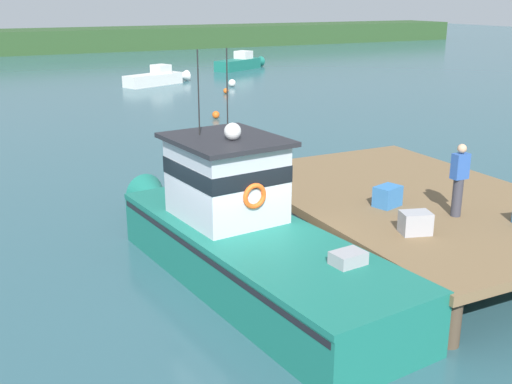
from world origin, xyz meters
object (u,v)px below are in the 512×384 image
object	(u,v)px
crate_single_by_cleat	(388,196)
crate_single_far	(270,168)
crate_stack_near_edge	(415,223)
deckhand_by_the_boat	(459,179)
mooring_buoy_inshore	(226,91)
main_fishing_boat	(242,234)
moored_boat_near_channel	(157,78)
mooring_buoy_channel_marker	(232,83)
mooring_buoy_spare_mooring	(216,115)
moored_boat_mid_harbor	(241,63)

from	to	relation	value
crate_single_by_cleat	crate_single_far	size ratio (longest dim) A/B	1.00
crate_single_by_cleat	crate_stack_near_edge	bearing A→B (deg)	-109.50
deckhand_by_the_boat	crate_single_by_cleat	bearing A→B (deg)	127.35
crate_stack_near_edge	mooring_buoy_inshore	bearing A→B (deg)	73.94
main_fishing_boat	deckhand_by_the_boat	world-z (taller)	main_fishing_boat
crate_stack_near_edge	crate_single_far	size ratio (longest dim) A/B	1.00
moored_boat_near_channel	mooring_buoy_channel_marker	world-z (taller)	moored_boat_near_channel
moored_boat_near_channel	mooring_buoy_inshore	world-z (taller)	moored_boat_near_channel
main_fishing_boat	mooring_buoy_inshore	bearing A→B (deg)	66.67
crate_single_by_cleat	mooring_buoy_inshore	world-z (taller)	crate_single_by_cleat
crate_stack_near_edge	mooring_buoy_channel_marker	bearing A→B (deg)	72.38
moored_boat_near_channel	mooring_buoy_spare_mooring	world-z (taller)	moored_boat_near_channel
mooring_buoy_channel_marker	mooring_buoy_inshore	distance (m)	3.10
mooring_buoy_channel_marker	moored_boat_mid_harbor	bearing A→B (deg)	61.45
crate_single_by_cleat	mooring_buoy_inshore	xyz separation A→B (m)	(7.13, 25.14, -1.27)
crate_single_by_cleat	mooring_buoy_spare_mooring	bearing A→B (deg)	79.60
crate_stack_near_edge	mooring_buoy_channel_marker	xyz separation A→B (m)	(9.35, 29.42, -1.18)
crate_single_far	moored_boat_mid_harbor	bearing A→B (deg)	65.86
moored_boat_near_channel	mooring_buoy_channel_marker	bearing A→B (deg)	-37.70
crate_single_by_cleat	mooring_buoy_channel_marker	distance (m)	29.14
moored_boat_near_channel	mooring_buoy_inshore	distance (m)	6.42
crate_single_by_cleat	mooring_buoy_inshore	size ratio (longest dim) A/B	1.79
main_fishing_boat	mooring_buoy_spare_mooring	xyz separation A→B (m)	(6.81, 17.34, -0.82)
moored_boat_near_channel	mooring_buoy_inshore	xyz separation A→B (m)	(2.56, -5.87, -0.30)
crate_single_by_cleat	mooring_buoy_channel_marker	bearing A→B (deg)	72.49
crate_single_by_cleat	mooring_buoy_spare_mooring	distance (m)	18.01
moored_boat_mid_harbor	mooring_buoy_spare_mooring	xyz separation A→B (m)	(-10.60, -19.44, -0.32)
main_fishing_boat	moored_boat_mid_harbor	size ratio (longest dim) A/B	1.76
deckhand_by_the_boat	moored_boat_near_channel	bearing A→B (deg)	83.57
deckhand_by_the_boat	mooring_buoy_inshore	xyz separation A→B (m)	(6.20, 26.36, -1.89)
moored_boat_near_channel	mooring_buoy_inshore	size ratio (longest dim) A/B	15.81
crate_single_far	mooring_buoy_spare_mooring	bearing A→B (deg)	72.49
main_fishing_boat	deckhand_by_the_boat	bearing A→B (deg)	-19.04
main_fishing_boat	moored_boat_near_channel	world-z (taller)	main_fishing_boat
crate_single_by_cleat	moored_boat_near_channel	world-z (taller)	crate_single_by_cleat
mooring_buoy_channel_marker	mooring_buoy_spare_mooring	xyz separation A→B (m)	(-5.52, -10.10, -0.07)
moored_boat_near_channel	crate_single_far	bearing A→B (deg)	-101.90
mooring_buoy_inshore	mooring_buoy_spare_mooring	bearing A→B (deg)	-117.49
moored_boat_near_channel	mooring_buoy_spare_mooring	xyz separation A→B (m)	(-1.32, -13.34, -0.28)
main_fishing_boat	moored_boat_mid_harbor	distance (m)	40.69
deckhand_by_the_boat	crate_single_far	bearing A→B (deg)	115.11
mooring_buoy_channel_marker	crate_single_by_cleat	bearing A→B (deg)	-107.51
deckhand_by_the_boat	mooring_buoy_spare_mooring	bearing A→B (deg)	83.03
mooring_buoy_spare_mooring	moored_boat_mid_harbor	bearing A→B (deg)	61.39
deckhand_by_the_boat	mooring_buoy_spare_mooring	size ratio (longest dim) A/B	4.39
deckhand_by_the_boat	moored_boat_mid_harbor	bearing A→B (deg)	71.38
main_fishing_boat	deckhand_by_the_boat	size ratio (longest dim) A/B	6.10
crate_stack_near_edge	moored_boat_near_channel	bearing A→B (deg)	81.04
main_fishing_boat	crate_stack_near_edge	size ratio (longest dim) A/B	16.57
mooring_buoy_channel_marker	mooring_buoy_inshore	bearing A→B (deg)	-121.86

